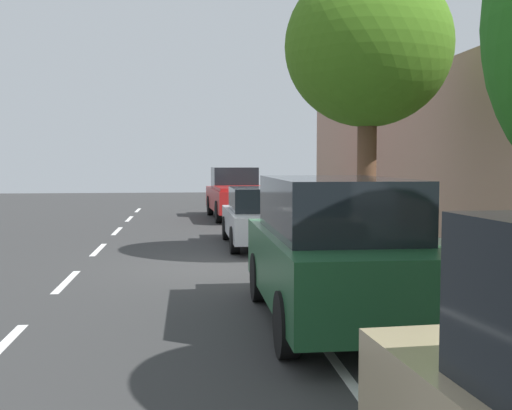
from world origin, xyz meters
The scene contains 12 objects.
ground centered at (0.00, 0.00, 0.00)m, with size 61.89×61.89×0.00m, color #333333.
sidewalk centered at (4.05, 0.00, 0.08)m, with size 3.54×38.68×0.16m, color #97B197.
curb_edge centered at (2.20, 0.00, 0.08)m, with size 0.16×38.68×0.16m, color gray.
lane_stripe_centre centered at (-3.11, -1.44, 0.00)m, with size 0.14×35.80×0.01m.
lane_stripe_bike_edge centered at (0.73, 0.00, 0.00)m, with size 0.12×38.68×0.01m, color white.
building_facade centered at (6.07, 0.00, 2.43)m, with size 0.50×38.68×4.86m, color tan.
parked_suv_green_second centered at (1.10, -4.86, 1.03)m, with size 1.98×4.71×1.99m.
parked_sedan_silver_mid centered at (1.02, 3.07, 0.75)m, with size 1.87×4.42×1.52m.
parked_pickup_red_far centered at (1.00, 10.99, 0.90)m, with size 2.25×5.40×1.95m.
bicycle_at_curb centered at (1.74, 0.00, 0.36)m, with size 1.47×0.95×0.73m.
cyclist_with_backpack centered at (1.96, -0.44, 0.97)m, with size 0.50×0.58×1.61m.
street_tree_mid_block centered at (2.99, 0.17, 4.63)m, with size 3.58×3.58×6.24m.
Camera 1 is at (-0.88, -13.25, 2.23)m, focal length 44.46 mm.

